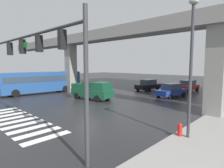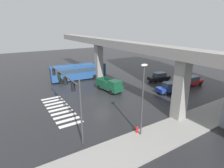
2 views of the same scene
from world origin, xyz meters
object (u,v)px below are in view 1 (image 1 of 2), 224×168
object	(u,v)px
pickup_truck	(94,91)
sedan_black	(148,85)
city_bus	(42,81)
sedan_blue	(171,90)
street_lamp_near_corner	(191,54)
fire_hydrant	(180,131)
sedan_red	(188,86)
traffic_signal_mast	(41,51)

from	to	relation	value
pickup_truck	sedan_black	world-z (taller)	pickup_truck
city_bus	sedan_blue	xyz separation A→B (m)	(14.81, 9.66, -0.87)
city_bus	sedan_blue	world-z (taller)	city_bus
street_lamp_near_corner	fire_hydrant	world-z (taller)	street_lamp_near_corner
pickup_truck	sedan_blue	bearing A→B (deg)	54.19
city_bus	fire_hydrant	bearing A→B (deg)	-6.36
city_bus	sedan_red	bearing A→B (deg)	47.97
sedan_blue	fire_hydrant	size ratio (longest dim) A/B	5.34
sedan_blue	traffic_signal_mast	distance (m)	17.74
traffic_signal_mast	city_bus	bearing A→B (deg)	154.70
sedan_blue	fire_hydrant	bearing A→B (deg)	-61.98
sedan_black	traffic_signal_mast	size ratio (longest dim) A/B	0.41
sedan_black	street_lamp_near_corner	size ratio (longest dim) A/B	0.62
city_bus	traffic_signal_mast	xyz separation A→B (m)	(16.12, -7.62, 2.96)
sedan_black	traffic_signal_mast	world-z (taller)	traffic_signal_mast
pickup_truck	sedan_blue	xyz separation A→B (m)	(5.65, 7.83, -0.14)
sedan_red	traffic_signal_mast	distance (m)	23.93
pickup_truck	traffic_signal_mast	world-z (taller)	traffic_signal_mast
traffic_signal_mast	fire_hydrant	bearing A→B (deg)	45.95
pickup_truck	fire_hydrant	xyz separation A→B (m)	(12.04, -4.19, -0.56)
sedan_black	pickup_truck	bearing A→B (deg)	-90.89
city_bus	sedan_black	world-z (taller)	city_bus
city_bus	fire_hydrant	world-z (taller)	city_bus
sedan_black	sedan_blue	bearing A→B (deg)	-30.55
pickup_truck	sedan_red	distance (m)	15.04
pickup_truck	sedan_blue	world-z (taller)	pickup_truck
sedan_red	city_bus	bearing A→B (deg)	-132.03
sedan_black	traffic_signal_mast	distance (m)	21.94
sedan_black	fire_hydrant	distance (m)	19.33
pickup_truck	sedan_black	bearing A→B (deg)	89.11
sedan_red	sedan_black	bearing A→B (deg)	-148.77
sedan_red	traffic_signal_mast	size ratio (longest dim) A/B	0.41
fire_hydrant	city_bus	bearing A→B (deg)	173.64
city_bus	street_lamp_near_corner	size ratio (longest dim) A/B	1.52
pickup_truck	traffic_signal_mast	size ratio (longest dim) A/B	0.49
sedan_blue	street_lamp_near_corner	xyz separation A→B (m)	(6.80, -11.91, 3.70)
pickup_truck	sedan_blue	distance (m)	9.65
sedan_black	sedan_red	size ratio (longest dim) A/B	1.02
sedan_red	fire_hydrant	xyz separation A→B (m)	(6.84, -18.30, -0.42)
pickup_truck	city_bus	world-z (taller)	city_bus
pickup_truck	city_bus	size ratio (longest dim) A/B	0.48
traffic_signal_mast	sedan_black	bearing A→B (deg)	108.31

